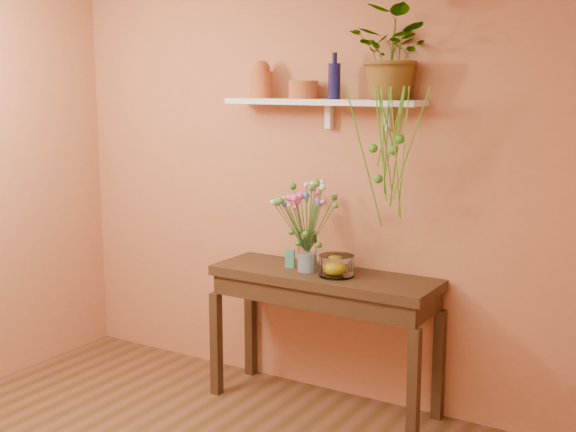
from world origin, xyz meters
name	(u,v)px	position (x,y,z in m)	size (l,w,h in m)	color
room	(98,248)	(0.00, 0.00, 1.35)	(4.04, 4.04, 2.70)	brown
sideboard	(324,292)	(0.14, 1.75, 0.75)	(1.44, 0.46, 0.88)	#3A2717
wall_shelf	(324,103)	(0.06, 1.87, 1.92)	(1.30, 0.24, 0.19)	white
terracotta_jug	(261,80)	(-0.39, 1.87, 2.05)	(0.15, 0.15, 0.24)	#A25527
terracotta_pot	(303,90)	(-0.08, 1.86, 1.99)	(0.18, 0.18, 0.11)	#A25527
blue_bottle	(334,80)	(0.15, 1.84, 2.05)	(0.10, 0.10, 0.28)	#121241
spider_plant	(394,53)	(0.53, 1.87, 2.20)	(0.48, 0.41, 0.53)	#34751B
plant_fronds	(388,149)	(0.57, 1.70, 1.67)	(0.51, 0.32, 0.83)	#34751B
glass_vase	(307,255)	(0.04, 1.72, 0.98)	(0.12, 0.12, 0.25)	white
bouquet	(304,206)	(0.02, 1.71, 1.29)	(0.42, 0.40, 0.47)	#386B28
glass_bowl	(336,266)	(0.25, 1.71, 0.94)	(0.22, 0.22, 0.13)	white
lemon	(335,267)	(0.23, 1.73, 0.92)	(0.09, 0.09, 0.09)	yellow
carton	(290,258)	(-0.11, 1.76, 0.93)	(0.06, 0.04, 0.11)	teal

